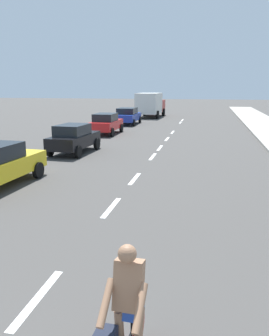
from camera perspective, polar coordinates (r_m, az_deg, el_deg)
The scene contains 15 objects.
ground_plane at distance 20.63m, azimuth 4.19°, elevation 3.32°, with size 160.00×160.00×0.00m, color #423F3D.
lane_stripe_1 at distance 6.61m, azimuth -15.69°, elevation -19.92°, with size 0.16×1.80×0.01m, color white.
lane_stripe_2 at distance 10.54m, azimuth -3.85°, elevation -6.49°, with size 0.16×1.80×0.01m, color white.
lane_stripe_3 at distance 13.69m, azimuth 0.02°, elevation -1.78°, with size 0.16×1.80×0.01m, color white.
lane_stripe_4 at distance 18.03m, azimuth 3.02°, elevation 1.90°, with size 0.16×1.80×0.01m, color white.
lane_stripe_5 at distance 20.61m, azimuth 4.19°, elevation 3.33°, with size 0.16×1.80×0.01m, color white.
lane_stripe_6 at distance 24.17m, azimuth 5.38°, elevation 4.78°, with size 0.16×1.80×0.01m, color white.
lane_stripe_7 at distance 27.86m, azimuth 6.30°, elevation 5.89°, with size 0.16×1.80×0.01m, color white.
lane_stripe_8 at distance 35.39m, azimuth 7.57°, elevation 7.43°, with size 0.16×1.80×0.01m, color white.
lane_stripe_9 at distance 37.95m, azimuth 7.89°, elevation 7.81°, with size 0.16×1.80×0.01m, color white.
cyclist at distance 4.51m, azimuth -2.00°, elevation -24.17°, with size 0.62×1.71×1.82m.
parked_car_black at distance 19.17m, azimuth -9.96°, elevation 4.92°, with size 1.96×3.90×1.57m.
parked_car_red at distance 26.62m, azimuth -4.71°, elevation 7.39°, with size 1.86×3.99×1.57m.
parked_car_blue at distance 33.41m, azimuth -1.15°, elevation 8.64°, with size 2.02×4.35×1.57m.
delivery_truck at distance 41.42m, azimuth 2.63°, elevation 10.46°, with size 2.90×6.35×2.80m.
Camera 1 is at (2.75, -0.13, 3.57)m, focal length 37.00 mm.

